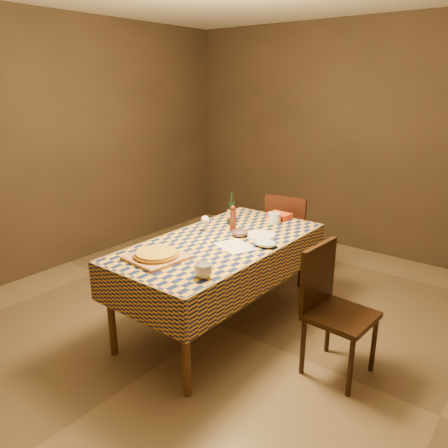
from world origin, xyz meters
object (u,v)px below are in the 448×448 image
Objects in this scene: chair_right at (331,303)px; cutting_board at (157,257)px; pizza at (156,254)px; white_plate at (261,235)px; bowl at (240,234)px; chair_far at (288,233)px; wine_bottle at (232,213)px; dining_table at (220,250)px.

cutting_board is at bearing -151.09° from chair_right.
pizza reaches higher than white_plate.
cutting_board is at bearing 0.00° from pizza.
bowl is 0.97m from chair_right.
white_plate is at bearing 160.22° from chair_right.
chair_far is at bearing 104.16° from white_plate.
wine_bottle reaches higher than cutting_board.
bowl is 0.17m from white_plate.
pizza is at bearing -93.38° from chair_far.
cutting_board is at bearing -86.12° from wine_bottle.
pizza is 1.75m from chair_far.
white_plate is at bearing -75.84° from chair_far.
white_plate is (0.31, 0.89, -0.03)m from pizza.
cutting_board is (-0.12, -0.58, 0.09)m from dining_table.
white_plate is at bearing 70.48° from cutting_board.
dining_table is 4.95× the size of cutting_board.
chair_far reaches higher than white_plate.
white_plate is (0.14, 0.11, -0.01)m from bowl.
bowl is (0.05, 0.19, 0.10)m from dining_table.
cutting_board is 0.80m from bowl.
dining_table is 7.62× the size of white_plate.
cutting_board is 1.28m from chair_right.
chair_right is (0.78, -0.28, -0.25)m from white_plate.
chair_far is (0.10, 1.72, -0.26)m from cutting_board.
wine_bottle is at bearing 165.13° from white_plate.
chair_far is (-0.08, 0.95, -0.27)m from bowl.
bowl is at bearing 77.02° from pizza.
pizza is at bearing -102.05° from dining_table.
chair_right is (1.09, 0.60, -0.29)m from pizza.
wine_bottle is at bearing 93.88° from cutting_board.
chair_right is at bearing -19.78° from white_plate.
bowl is at bearing 77.02° from cutting_board.
white_plate is at bearing 57.96° from dining_table.
chair_far is (-0.21, 0.84, -0.25)m from white_plate.
chair_far is (0.10, 1.72, -0.29)m from pizza.
white_plate is 0.26× the size of chair_far.
bowl is at bearing -40.63° from wine_bottle.
wine_bottle reaches higher than chair_right.
wine_bottle is (-0.19, 0.40, 0.19)m from dining_table.
bowl is at bearing -140.88° from white_plate.
white_plate is 0.90m from chair_far.
chair_far is at bearing 131.54° from chair_right.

